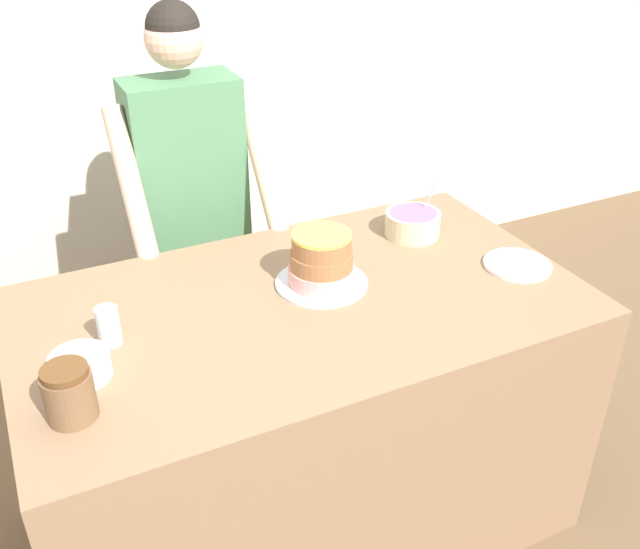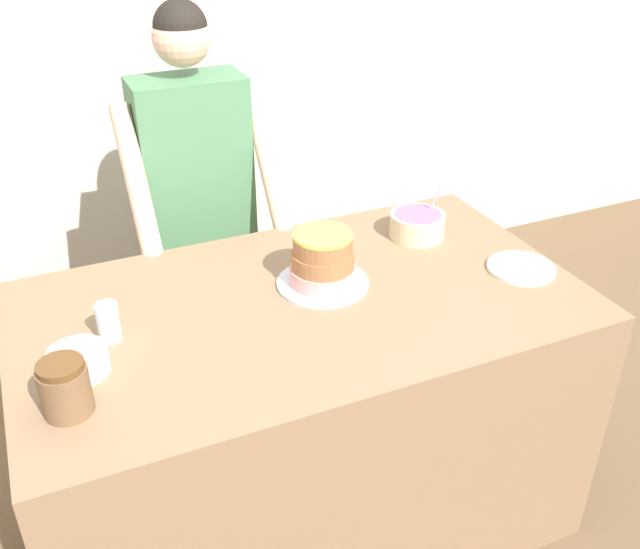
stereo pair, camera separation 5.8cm
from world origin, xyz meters
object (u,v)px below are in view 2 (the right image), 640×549
Objects in this scene: cake at (323,262)px; stoneware_jar at (65,388)px; ceramic_plate at (521,268)px; drinking_glass at (108,322)px; frosting_bowl_purple at (417,224)px; frosting_bowl_pink at (78,360)px; person_baker at (196,185)px.

cake is 2.03× the size of stoneware_jar.
stoneware_jar is (-1.42, -0.11, 0.06)m from ceramic_plate.
drinking_glass is 0.51× the size of ceramic_plate.
frosting_bowl_pink is at bearing -165.42° from frosting_bowl_purple.
person_baker is 1.17m from stoneware_jar.
frosting_bowl_pink is 0.15m from drinking_glass.
drinking_glass is at bearing 173.29° from ceramic_plate.
drinking_glass is (-0.46, -0.75, -0.03)m from person_baker.
cake reaches higher than drinking_glass.
cake is (0.20, -0.72, -0.01)m from person_baker.
drinking_glass reaches higher than ceramic_plate.
cake is 1.32× the size of ceramic_plate.
drinking_glass is (-1.09, -0.19, 0.01)m from frosting_bowl_purple.
person_baker is 7.61× the size of ceramic_plate.
frosting_bowl_purple is 1.11m from drinking_glass.
stoneware_jar is at bearing -175.50° from ceramic_plate.
frosting_bowl_purple is at bearing -40.93° from person_baker.
cake reaches higher than frosting_bowl_pink.
frosting_bowl_purple is at bearing 20.26° from stoneware_jar.
cake is 0.66m from drinking_glass.
person_baker is at bearing 139.07° from frosting_bowl_purple.
person_baker reaches higher than frosting_bowl_pink.
cake is 1.87× the size of frosting_bowl_pink.
frosting_bowl_pink is (-0.75, -0.14, -0.04)m from cake.
frosting_bowl_purple is at bearing 14.58° from frosting_bowl_pink.
drinking_glass reaches higher than frosting_bowl_pink.
ceramic_plate is 1.54× the size of stoneware_jar.
ceramic_plate is at bearing -15.88° from cake.
drinking_glass is (0.10, 0.12, 0.02)m from frosting_bowl_pink.
ceramic_plate is (0.19, -0.34, -0.04)m from frosting_bowl_purple.
ceramic_plate is at bearing -1.42° from frosting_bowl_pink.
drinking_glass is at bearing -177.64° from cake.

